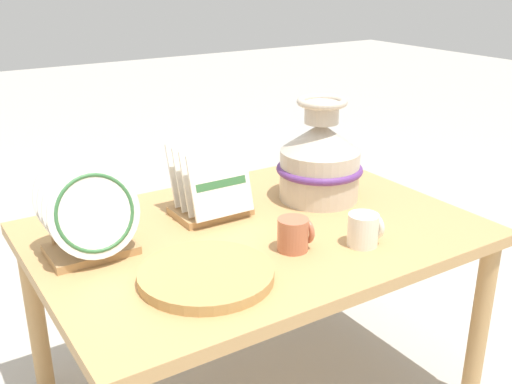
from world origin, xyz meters
TOP-DOWN VIEW (x-y plane):
  - display_table at (0.00, 0.00)m, footprint 1.23×0.87m
  - ceramic_vase at (0.30, 0.09)m, footprint 0.28×0.28m
  - dish_rack_round_plates at (-0.45, 0.09)m, footprint 0.23×0.21m
  - dish_rack_square_plates at (-0.06, 0.16)m, footprint 0.22×0.19m
  - wicker_charger_stack at (-0.27, -0.19)m, footprint 0.33×0.33m
  - mug_terracotta_glaze at (0.01, -0.17)m, footprint 0.09×0.08m
  - mug_cream_glaze at (0.19, -0.25)m, footprint 0.09×0.08m

SIDE VIEW (x-z plane):
  - display_table at x=0.00m, z-range 0.23..0.83m
  - wicker_charger_stack at x=-0.27m, z-range 0.59..0.62m
  - mug_terracotta_glaze at x=0.01m, z-range 0.59..0.68m
  - mug_cream_glaze at x=0.19m, z-range 0.59..0.68m
  - dish_rack_square_plates at x=-0.06m, z-range 0.56..0.77m
  - dish_rack_round_plates at x=-0.45m, z-range 0.57..0.82m
  - ceramic_vase at x=0.30m, z-range 0.56..0.89m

